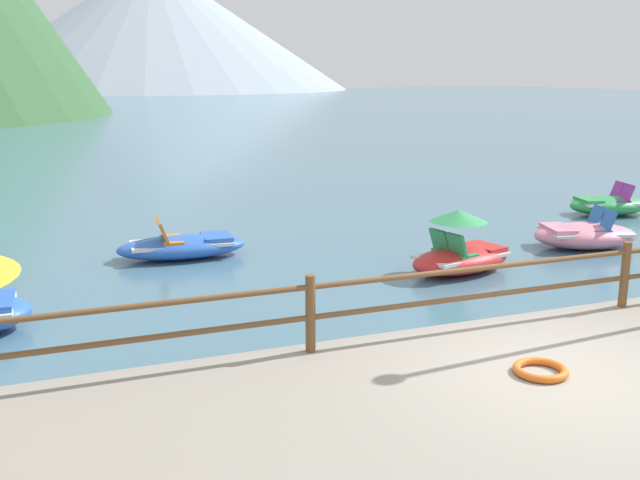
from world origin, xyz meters
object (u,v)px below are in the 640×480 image
pedal_boat_4 (609,205)px  pedal_boat_5 (183,246)px  pedal_boat_3 (584,235)px  life_ring (540,370)px  pedal_boat_2 (461,252)px

pedal_boat_4 → pedal_boat_5: (-11.26, -0.49, -0.02)m
pedal_boat_3 → pedal_boat_5: bearing=164.9°
life_ring → pedal_boat_4: pedal_boat_4 is taller
pedal_boat_2 → pedal_boat_3: bearing=11.8°
pedal_boat_4 → pedal_boat_5: bearing=-177.5°
pedal_boat_2 → pedal_boat_3: pedal_boat_2 is taller
pedal_boat_5 → pedal_boat_2: bearing=-32.1°
pedal_boat_4 → pedal_boat_5: 11.27m
pedal_boat_4 → pedal_boat_2: bearing=-152.5°
pedal_boat_3 → pedal_boat_4: (3.09, 2.69, -0.02)m
pedal_boat_4 → pedal_boat_5: pedal_boat_4 is taller
pedal_boat_5 → pedal_boat_3: bearing=-15.1°
life_ring → pedal_boat_2: 5.60m
pedal_boat_2 → pedal_boat_5: 5.52m
life_ring → pedal_boat_5: 8.48m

